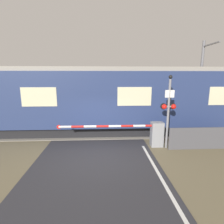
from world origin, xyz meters
TOP-DOWN VIEW (x-y plane):
  - ground_plane at (0.00, 0.00)m, footprint 80.00×80.00m
  - track_bed at (0.00, 3.65)m, footprint 36.00×3.20m
  - train at (2.04, 3.65)m, footprint 18.73×3.00m
  - crossing_barrier at (2.66, 1.03)m, footprint 5.30×0.44m
  - signal_post at (3.46, 0.79)m, footprint 0.75×0.26m
  - catenary_pole at (7.65, 5.67)m, footprint 0.20×1.90m
  - roadside_fence at (5.53, 0.56)m, footprint 4.09×0.06m

SIDE VIEW (x-z plane):
  - ground_plane at x=0.00m, z-range 0.00..0.00m
  - track_bed at x=0.00m, z-range -0.04..0.09m
  - roadside_fence at x=5.53m, z-range 0.00..1.10m
  - crossing_barrier at x=2.66m, z-range 0.07..1.34m
  - signal_post at x=3.46m, z-range 0.24..3.83m
  - train at x=2.04m, z-range 0.05..4.10m
  - catenary_pole at x=7.65m, z-range 0.15..6.21m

